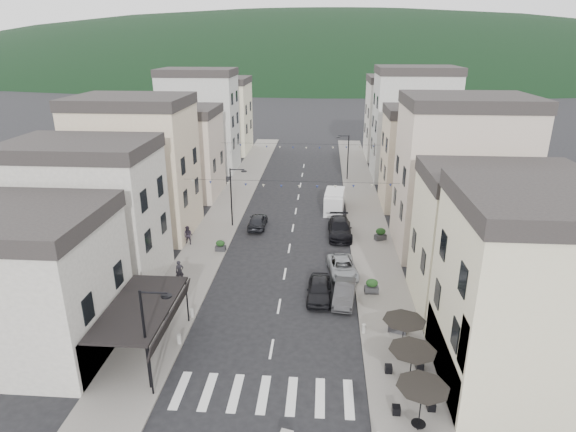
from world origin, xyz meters
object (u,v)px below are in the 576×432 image
object	(u,v)px
parked_car_c	(343,267)
parked_car_e	(258,221)
parked_car_d	(340,228)
pedestrian_a	(180,272)
parked_car_b	(344,293)
delivery_van	(335,201)
parked_car_a	(319,289)
pedestrian_b	(188,235)

from	to	relation	value
parked_car_c	parked_car_e	world-z (taller)	parked_car_e
parked_car_d	pedestrian_a	xyz separation A→B (m)	(-12.51, -10.44, 0.21)
parked_car_b	parked_car_e	bearing A→B (deg)	127.21
parked_car_d	delivery_van	size ratio (longest dim) A/B	1.05
delivery_van	pedestrian_a	world-z (taller)	delivery_van
parked_car_c	pedestrian_a	bearing A→B (deg)	-176.29
parked_car_a	parked_car_b	world-z (taller)	parked_car_a
parked_car_a	parked_car_e	world-z (taller)	parked_car_a
parked_car_c	delivery_van	world-z (taller)	delivery_van
parked_car_c	delivery_van	xyz separation A→B (m)	(-0.41, 15.26, 0.53)
parked_car_b	pedestrian_a	xyz separation A→B (m)	(-12.51, 1.84, 0.32)
parked_car_a	parked_car_d	distance (m)	12.10
parked_car_e	delivery_van	size ratio (longest dim) A/B	0.82
parked_car_b	parked_car_d	xyz separation A→B (m)	(0.00, 12.28, 0.11)
parked_car_b	parked_car_d	size ratio (longest dim) A/B	0.76
parked_car_c	pedestrian_b	bearing A→B (deg)	153.95
parked_car_d	delivery_van	xyz separation A→B (m)	(-0.41, 7.17, 0.39)
parked_car_c	pedestrian_a	world-z (taller)	pedestrian_a
parked_car_d	parked_car_e	bearing A→B (deg)	167.77
parked_car_b	parked_car_e	size ratio (longest dim) A/B	0.97
parked_car_a	pedestrian_a	world-z (taller)	pedestrian_a
delivery_van	pedestrian_a	size ratio (longest dim) A/B	2.94
parked_car_b	parked_car_c	xyz separation A→B (m)	(0.00, 4.18, -0.03)
parked_car_d	parked_car_e	size ratio (longest dim) A/B	1.28
parked_car_d	pedestrian_a	bearing A→B (deg)	-141.51
parked_car_e	parked_car_d	bearing A→B (deg)	169.41
parked_car_a	parked_car_b	xyz separation A→B (m)	(1.80, -0.31, -0.06)
parked_car_b	pedestrian_a	size ratio (longest dim) A/B	2.33
parked_car_c	pedestrian_a	distance (m)	12.74
parked_car_e	pedestrian_a	bearing A→B (deg)	70.20
parked_car_d	parked_car_e	world-z (taller)	parked_car_d
parked_car_c	delivery_van	size ratio (longest dim) A/B	0.90
parked_car_b	delivery_van	bearing A→B (deg)	98.01
parked_car_a	parked_car_c	world-z (taller)	parked_car_a
pedestrian_a	pedestrian_b	bearing A→B (deg)	70.53
parked_car_b	pedestrian_b	xyz separation A→B (m)	(-13.80, 8.98, 0.32)
pedestrian_b	pedestrian_a	bearing A→B (deg)	-68.57
delivery_van	parked_car_e	bearing A→B (deg)	-139.19
parked_car_b	parked_car_e	xyz separation A→B (m)	(-8.12, 13.84, 0.04)
parked_car_e	parked_car_b	bearing A→B (deg)	120.71
parked_car_b	pedestrian_a	distance (m)	12.65
delivery_van	pedestrian_b	bearing A→B (deg)	-137.19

